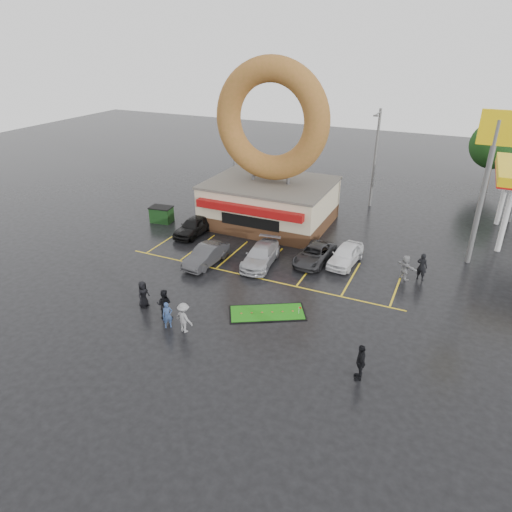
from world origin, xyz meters
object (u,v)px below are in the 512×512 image
at_px(car_grey, 314,254).
at_px(person_blue, 167,315).
at_px(car_black, 194,226).
at_px(person_cameraman, 360,362).
at_px(streetlight_mid, 375,156).
at_px(streetlight_left, 234,145).
at_px(car_dgrey, 206,255).
at_px(car_white, 346,255).
at_px(car_silver, 261,255).
at_px(putting_green, 267,313).
at_px(donut_shop, 270,173).
at_px(shell_sign, 490,161).
at_px(dumpster, 162,215).

bearing_deg(car_grey, person_blue, -108.80).
xyz_separation_m(car_black, person_cameraman, (16.38, -11.60, 0.23)).
bearing_deg(streetlight_mid, person_blue, -103.46).
relative_size(streetlight_left, person_blue, 5.76).
distance_m(car_dgrey, car_white, 9.94).
distance_m(car_silver, putting_green, 6.47).
height_order(donut_shop, shell_sign, donut_shop).
relative_size(car_grey, dumpster, 2.45).
bearing_deg(person_cameraman, car_black, -141.75).
relative_size(streetlight_left, car_grey, 2.04).
bearing_deg(person_blue, donut_shop, 52.34).
xyz_separation_m(car_dgrey, car_grey, (6.89, 3.54, -0.08)).
distance_m(car_grey, putting_green, 7.64).
distance_m(car_grey, person_blue, 12.21).
xyz_separation_m(car_black, person_blue, (5.67, -11.89, 0.06)).
height_order(streetlight_left, streetlight_mid, same).
relative_size(car_silver, putting_green, 0.97).
xyz_separation_m(donut_shop, car_white, (8.02, -4.97, -3.76)).
bearing_deg(putting_green, streetlight_mid, 86.10).
height_order(car_dgrey, putting_green, car_dgrey).
bearing_deg(dumpster, car_black, -24.17).
relative_size(car_dgrey, car_silver, 0.89).
distance_m(person_cameraman, dumpster, 24.10).
bearing_deg(car_white, car_black, -174.49).
xyz_separation_m(car_grey, person_blue, (-4.86, -11.20, 0.17)).
bearing_deg(shell_sign, donut_shop, 176.53).
xyz_separation_m(streetlight_left, car_silver, (9.56, -14.51, -4.10)).
bearing_deg(putting_green, donut_shop, 112.71).
relative_size(car_white, putting_green, 0.85).
height_order(donut_shop, dumpster, donut_shop).
bearing_deg(person_cameraman, car_white, -178.54).
height_order(car_dgrey, car_white, car_white).
bearing_deg(person_blue, streetlight_left, 67.44).
height_order(donut_shop, car_silver, donut_shop).
height_order(streetlight_mid, car_grey, streetlight_mid).
bearing_deg(car_dgrey, car_grey, 31.73).
height_order(car_white, person_blue, person_blue).
xyz_separation_m(streetlight_mid, car_black, (-11.61, -12.92, -4.06)).
relative_size(person_blue, dumpster, 0.87).
height_order(streetlight_left, person_blue, streetlight_left).
bearing_deg(car_dgrey, dumpster, 149.27).
xyz_separation_m(donut_shop, dumpster, (-8.64, -3.76, -3.81)).
xyz_separation_m(donut_shop, car_dgrey, (-0.97, -9.20, -3.78)).
height_order(donut_shop, car_dgrey, donut_shop).
distance_m(streetlight_mid, car_dgrey, 19.34).
bearing_deg(donut_shop, streetlight_left, 135.22).
height_order(streetlight_mid, person_blue, streetlight_mid).
xyz_separation_m(streetlight_mid, putting_green, (-1.45, -21.22, -4.75)).
bearing_deg(streetlight_mid, dumpster, -143.17).
relative_size(streetlight_mid, dumpster, 5.00).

